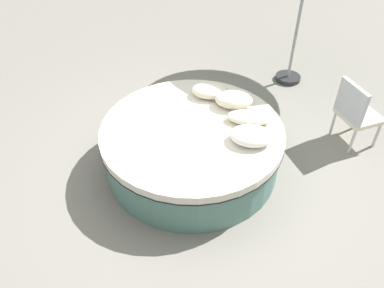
{
  "coord_description": "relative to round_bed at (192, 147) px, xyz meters",
  "views": [
    {
      "loc": [
        0.51,
        -3.78,
        3.68
      ],
      "look_at": [
        0.0,
        0.0,
        0.39
      ],
      "focal_mm": 36.37,
      "sensor_mm": 36.0,
      "label": 1
    }
  ],
  "objects": [
    {
      "name": "round_bed",
      "position": [
        0.0,
        0.0,
        0.0
      ],
      "size": [
        2.34,
        2.34,
        0.65
      ],
      "color": "#4C726B",
      "rests_on": "ground_plane"
    },
    {
      "name": "throw_pillow_2",
      "position": [
        0.48,
        0.55,
        0.42
      ],
      "size": [
        0.5,
        0.34,
        0.21
      ],
      "primitive_type": "ellipsoid",
      "color": "beige",
      "rests_on": "round_bed"
    },
    {
      "name": "throw_pillow_1",
      "position": [
        0.7,
        0.23,
        0.39
      ],
      "size": [
        0.56,
        0.29,
        0.14
      ],
      "primitive_type": "ellipsoid",
      "color": "beige",
      "rests_on": "round_bed"
    },
    {
      "name": "ground_plane",
      "position": [
        0.0,
        0.0,
        -0.33
      ],
      "size": [
        16.0,
        16.0,
        0.0
      ],
      "primitive_type": "plane",
      "color": "gray"
    },
    {
      "name": "patio_chair",
      "position": [
        2.15,
        0.8,
        0.23
      ],
      "size": [
        0.69,
        0.69,
        0.98
      ],
      "rotation": [
        0.0,
        0.0,
        -1.08
      ],
      "color": "#B7B7BC",
      "rests_on": "ground_plane"
    },
    {
      "name": "throw_pillow_0",
      "position": [
        0.73,
        -0.16,
        0.41
      ],
      "size": [
        0.51,
        0.38,
        0.18
      ],
      "primitive_type": "ellipsoid",
      "color": "white",
      "rests_on": "round_bed"
    },
    {
      "name": "throw_pillow_3",
      "position": [
        0.14,
        0.75,
        0.41
      ],
      "size": [
        0.5,
        0.34,
        0.18
      ],
      "primitive_type": "ellipsoid",
      "color": "beige",
      "rests_on": "round_bed"
    }
  ]
}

